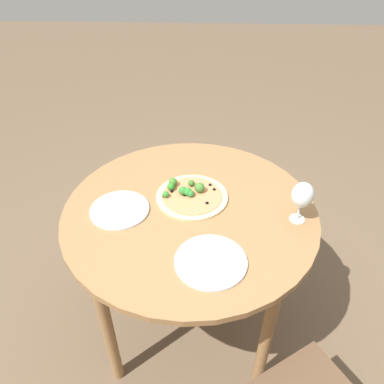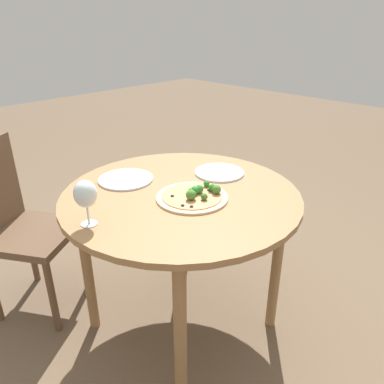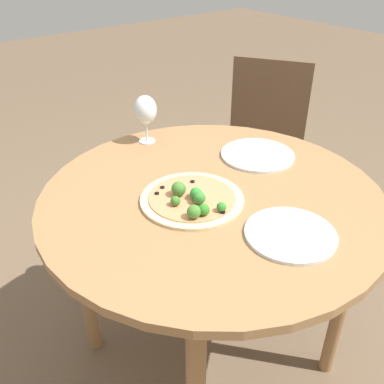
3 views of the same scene
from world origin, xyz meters
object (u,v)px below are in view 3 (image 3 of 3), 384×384
Objects in this scene: chair at (261,151)px; pizza at (192,198)px; wine_glass at (145,110)px; plate_far at (257,155)px; plate_near at (290,234)px.

pizza is at bearing -92.56° from chair.
wine_glass is (-0.03, 0.68, 0.39)m from chair.
wine_glass reaches higher than chair.
plate_far is at bearing -82.14° from chair.
chair reaches higher than pizza.
wine_glass is at bearing -119.80° from chair.
chair is at bearing -60.34° from pizza.
pizza is 1.27× the size of plate_near.
chair is 1.06m from plate_near.
plate_far is at bearing -76.56° from pizza.
wine_glass is 0.73m from plate_near.
chair is 0.97m from pizza.
chair is 3.85× the size of plate_near.
chair reaches higher than plate_far.
chair is at bearing -87.57° from wine_glass.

